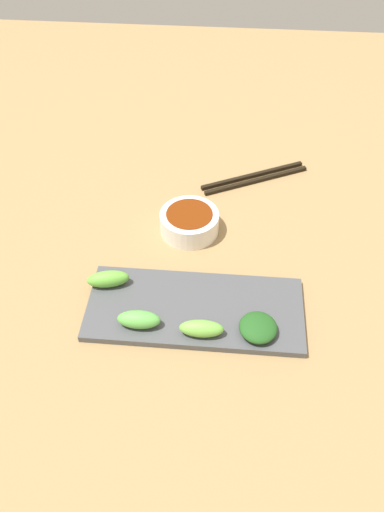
% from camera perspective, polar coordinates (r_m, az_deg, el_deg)
% --- Properties ---
extents(tabletop, '(2.10, 2.10, 0.02)m').
position_cam_1_polar(tabletop, '(0.89, -0.03, -2.83)').
color(tabletop, '#9B7C4E').
rests_on(tabletop, ground).
extents(sauce_bowl, '(0.11, 0.11, 0.04)m').
position_cam_1_polar(sauce_bowl, '(0.95, -0.29, 3.81)').
color(sauce_bowl, white).
rests_on(sauce_bowl, tabletop).
extents(serving_plate, '(0.15, 0.34, 0.01)m').
position_cam_1_polar(serving_plate, '(0.83, 0.33, -5.87)').
color(serving_plate, '#4A4C50').
rests_on(serving_plate, tabletop).
extents(broccoli_leafy_0, '(0.07, 0.07, 0.02)m').
position_cam_1_polar(broccoli_leafy_0, '(0.79, 7.29, -7.82)').
color(broccoli_leafy_0, '#21551E').
rests_on(broccoli_leafy_0, serving_plate).
extents(broccoli_stalk_1, '(0.03, 0.07, 0.03)m').
position_cam_1_polar(broccoli_stalk_1, '(0.80, -5.88, -6.98)').
color(broccoli_stalk_1, '#5DB44B').
rests_on(broccoli_stalk_1, serving_plate).
extents(broccoli_stalk_2, '(0.03, 0.07, 0.03)m').
position_cam_1_polar(broccoli_stalk_2, '(0.78, 1.05, -8.00)').
color(broccoli_stalk_2, '#71BB47').
rests_on(broccoli_stalk_2, serving_plate).
extents(broccoli_stalk_3, '(0.04, 0.07, 0.03)m').
position_cam_1_polar(broccoli_stalk_3, '(0.86, -9.24, -2.52)').
color(broccoli_stalk_3, '#66B63D').
rests_on(broccoli_stalk_3, serving_plate).
extents(chopsticks, '(0.13, 0.22, 0.01)m').
position_cam_1_polar(chopsticks, '(1.09, 6.92, 8.52)').
color(chopsticks, black).
rests_on(chopsticks, tabletop).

